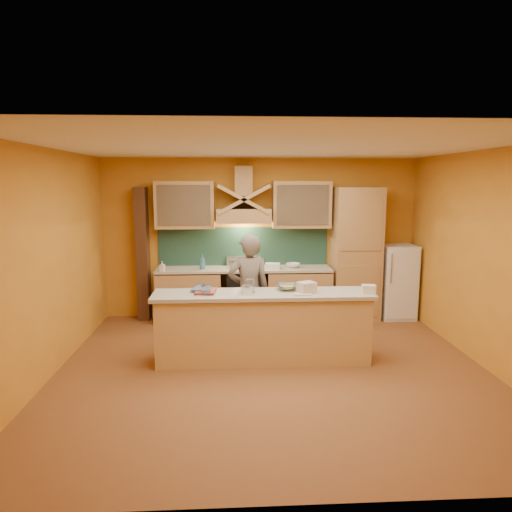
{
  "coord_description": "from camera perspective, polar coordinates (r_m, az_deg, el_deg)",
  "views": [
    {
      "loc": [
        -0.51,
        -5.54,
        2.38
      ],
      "look_at": [
        -0.16,
        0.9,
        1.34
      ],
      "focal_mm": 32.0,
      "sensor_mm": 36.0,
      "label": 1
    }
  ],
  "objects": [
    {
      "name": "floor",
      "position": [
        6.05,
        2.06,
        -13.99
      ],
      "size": [
        5.5,
        5.0,
        0.01
      ],
      "primitive_type": "cube",
      "color": "brown",
      "rests_on": "ground"
    },
    {
      "name": "ceiling",
      "position": [
        5.58,
        2.23,
        13.51
      ],
      "size": [
        5.5,
        5.0,
        0.01
      ],
      "primitive_type": "cube",
      "color": "white",
      "rests_on": "wall_back"
    },
    {
      "name": "wall_back",
      "position": [
        8.11,
        0.53,
        2.25
      ],
      "size": [
        5.5,
        0.02,
        2.8
      ],
      "primitive_type": "cube",
      "color": "orange",
      "rests_on": "floor"
    },
    {
      "name": "wall_front",
      "position": [
        3.23,
        6.24,
        -8.5
      ],
      "size": [
        5.5,
        0.02,
        2.8
      ],
      "primitive_type": "cube",
      "color": "orange",
      "rests_on": "floor"
    },
    {
      "name": "wall_left",
      "position": [
        6.05,
        -24.77,
        -0.98
      ],
      "size": [
        0.02,
        5.0,
        2.8
      ],
      "primitive_type": "cube",
      "color": "orange",
      "rests_on": "floor"
    },
    {
      "name": "wall_right",
      "position": [
        6.5,
        27.06,
        -0.49
      ],
      "size": [
        0.02,
        5.0,
        2.8
      ],
      "primitive_type": "cube",
      "color": "orange",
      "rests_on": "floor"
    },
    {
      "name": "base_cabinet_left",
      "position": [
        8.01,
        -8.33,
        -5.0
      ],
      "size": [
        1.1,
        0.6,
        0.86
      ],
      "primitive_type": "cube",
      "color": "tan",
      "rests_on": "floor"
    },
    {
      "name": "base_cabinet_right",
      "position": [
        8.06,
        5.29,
        -4.85
      ],
      "size": [
        1.1,
        0.6,
        0.86
      ],
      "primitive_type": "cube",
      "color": "tan",
      "rests_on": "floor"
    },
    {
      "name": "counter_top",
      "position": [
        7.88,
        -1.51,
        -1.64
      ],
      "size": [
        3.0,
        0.62,
        0.04
      ],
      "primitive_type": "cube",
      "color": "#B4AA98",
      "rests_on": "base_cabinet_left"
    },
    {
      "name": "stove",
      "position": [
        7.98,
        -1.5,
        -4.82
      ],
      "size": [
        0.6,
        0.58,
        0.9
      ],
      "primitive_type": "cube",
      "color": "black",
      "rests_on": "floor"
    },
    {
      "name": "backsplash",
      "position": [
        8.1,
        -1.58,
        1.17
      ],
      "size": [
        3.0,
        0.03,
        0.7
      ],
      "primitive_type": "cube",
      "color": "#1A3A30",
      "rests_on": "wall_back"
    },
    {
      "name": "range_hood",
      "position": [
        7.81,
        -1.55,
        5.07
      ],
      "size": [
        0.92,
        0.5,
        0.24
      ],
      "primitive_type": "cube",
      "color": "tan",
      "rests_on": "wall_back"
    },
    {
      "name": "hood_chimney",
      "position": [
        7.89,
        -1.59,
        9.33
      ],
      "size": [
        0.3,
        0.3,
        0.5
      ],
      "primitive_type": "cube",
      "color": "tan",
      "rests_on": "wall_back"
    },
    {
      "name": "upper_cabinet_left",
      "position": [
        7.91,
        -8.88,
        6.33
      ],
      "size": [
        1.0,
        0.35,
        0.8
      ],
      "primitive_type": "cube",
      "color": "tan",
      "rests_on": "wall_back"
    },
    {
      "name": "upper_cabinet_right",
      "position": [
        7.96,
        5.69,
        6.41
      ],
      "size": [
        1.0,
        0.35,
        0.8
      ],
      "primitive_type": "cube",
      "color": "tan",
      "rests_on": "wall_back"
    },
    {
      "name": "pantry_column",
      "position": [
        8.13,
        12.36,
        0.27
      ],
      "size": [
        0.8,
        0.6,
        2.3
      ],
      "primitive_type": "cube",
      "color": "tan",
      "rests_on": "floor"
    },
    {
      "name": "fridge",
      "position": [
        8.45,
        17.16,
        -3.05
      ],
      "size": [
        0.58,
        0.6,
        1.3
      ],
      "primitive_type": "cube",
      "color": "white",
      "rests_on": "floor"
    },
    {
      "name": "trim_column_left",
      "position": [
        8.13,
        -13.98,
        0.21
      ],
      "size": [
        0.2,
        0.3,
        2.3
      ],
      "primitive_type": "cube",
      "color": "#472816",
      "rests_on": "floor"
    },
    {
      "name": "island_body",
      "position": [
        6.16,
        0.9,
        -9.15
      ],
      "size": [
        2.8,
        0.55,
        0.88
      ],
      "primitive_type": "cube",
      "color": "tan",
      "rests_on": "floor"
    },
    {
      "name": "island_top",
      "position": [
        6.03,
        0.91,
        -4.82
      ],
      "size": [
        2.9,
        0.62,
        0.05
      ],
      "primitive_type": "cube",
      "color": "#B4AA98",
      "rests_on": "island_body"
    },
    {
      "name": "person",
      "position": [
        6.55,
        -0.9,
        -4.48
      ],
      "size": [
        0.66,
        0.48,
        1.66
      ],
      "primitive_type": "imported",
      "rotation": [
        0.0,
        0.0,
        3.29
      ],
      "color": "#70665B",
      "rests_on": "floor"
    },
    {
      "name": "pot_large",
      "position": [
        7.88,
        -2.46,
        -1.12
      ],
      "size": [
        0.26,
        0.26,
        0.14
      ],
      "primitive_type": "cylinder",
      "rotation": [
        0.0,
        0.0,
        0.05
      ],
      "color": "#B0B0B7",
      "rests_on": "stove"
    },
    {
      "name": "pot_small",
      "position": [
        8.05,
        -0.11,
        -0.91
      ],
      "size": [
        0.24,
        0.24,
        0.14
      ],
      "primitive_type": "cylinder",
      "rotation": [
        0.0,
        0.0,
        0.14
      ],
      "color": "silver",
      "rests_on": "stove"
    },
    {
      "name": "soap_bottle_a",
      "position": [
        7.73,
        -11.64,
        -1.26
      ],
      "size": [
        0.09,
        0.09,
        0.17
      ],
      "primitive_type": "imported",
      "rotation": [
        0.0,
        0.0,
        -0.26
      ],
      "color": "silver",
      "rests_on": "counter_top"
    },
    {
      "name": "soap_bottle_b",
      "position": [
        7.8,
        -6.73,
        -0.71
      ],
      "size": [
        0.1,
        0.1,
        0.26
      ],
      "primitive_type": "imported",
      "rotation": [
        0.0,
        0.0,
        -0.02
      ],
      "color": "teal",
      "rests_on": "counter_top"
    },
    {
      "name": "bowl_back",
      "position": [
        7.93,
        4.65,
        -1.17
      ],
      "size": [
        0.27,
        0.27,
        0.07
      ],
      "primitive_type": "imported",
      "rotation": [
        0.0,
        0.0,
        -0.12
      ],
      "color": "silver",
      "rests_on": "counter_top"
    },
    {
      "name": "dish_rack",
      "position": [
        7.81,
        2.08,
        -1.25
      ],
      "size": [
        0.28,
        0.23,
        0.09
      ],
      "primitive_type": "cube",
      "rotation": [
        0.0,
        0.0,
        -0.14
      ],
      "color": "white",
      "rests_on": "counter_top"
    },
    {
      "name": "book_lower",
      "position": [
        6.08,
        -7.5,
        -4.38
      ],
      "size": [
        0.29,
        0.37,
        0.03
      ],
      "primitive_type": "imported",
      "rotation": [
        0.0,
        0.0,
        -0.09
      ],
      "color": "#A7463B",
      "rests_on": "island_top"
    },
    {
      "name": "book_upper",
      "position": [
        6.19,
        -7.79,
        -3.99
      ],
      "size": [
        0.28,
        0.33,
        0.02
      ],
      "primitive_type": "imported",
      "rotation": [
        0.0,
        0.0,
        -0.26
      ],
      "color": "#3F5F8C",
      "rests_on": "island_top"
    },
    {
      "name": "jar_large",
      "position": [
        6.02,
        -0.79,
        -3.76
      ],
      "size": [
        0.15,
        0.15,
        0.17
      ],
      "primitive_type": "cylinder",
      "rotation": [
        0.0,
        0.0,
        0.27
      ],
      "color": "silver",
      "rests_on": "island_top"
    },
    {
      "name": "jar_small",
      "position": [
        5.93,
        -6.29,
        -4.15
      ],
      "size": [
        0.15,
        0.15,
        0.14
      ],
      "primitive_type": "cylinder",
      "rotation": [
        0.0,
        0.0,
        -0.22
      ],
      "color": "silver",
      "rests_on": "island_top"
    },
    {
      "name": "kitchen_scale",
      "position": [
        5.93,
        -1.13,
        -4.32
      ],
      "size": [
        0.14,
        0.14,
        0.1
      ],
      "primitive_type": "cube",
      "rotation": [
        0.0,
        0.0,
        0.15
      ],
      "color": "white",
      "rests_on": "island_top"
    },
    {
      "name": "mixing_bowl",
      "position": [
        6.18,
        3.99,
        -3.9
      ],
      "size": [
        0.31,
        0.31,
        0.07
      ],
      "primitive_type": "imported",
      "rotation": [
        0.0,
        0.0,
        0.04
      ],
      "color": "silver",
      "rests_on": "island_top"
    },
    {
      "name": "cloth",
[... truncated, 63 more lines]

